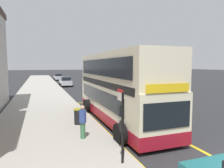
{
  "coord_description": "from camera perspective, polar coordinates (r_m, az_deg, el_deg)",
  "views": [
    {
      "loc": [
        -7.29,
        -4.79,
        3.63
      ],
      "look_at": [
        -2.18,
        9.34,
        2.23
      ],
      "focal_mm": 32.44,
      "sensor_mm": 36.0,
      "label": 1
    }
  ],
  "objects": [
    {
      "name": "double_decker_bus",
      "position": [
        13.19,
        1.75,
        -1.51
      ],
      "size": [
        3.25,
        10.83,
        4.4
      ],
      "color": "beige",
      "rests_on": "ground"
    },
    {
      "name": "pedestrian_waiting_near_sign",
      "position": [
        9.86,
        -8.25,
        -10.19
      ],
      "size": [
        0.34,
        0.34,
        1.6
      ],
      "color": "#3F724C",
      "rests_on": "pavement_near"
    },
    {
      "name": "pavement_near",
      "position": [
        36.96,
        -19.35,
        -0.52
      ],
      "size": [
        6.0,
        76.0,
        0.14
      ],
      "primitive_type": "cube",
      "color": "#A39E93",
      "rests_on": "ground"
    },
    {
      "name": "parked_car_silver_across",
      "position": [
        50.88,
        -14.96,
        1.94
      ],
      "size": [
        2.09,
        4.2,
        1.62
      ],
      "rotation": [
        0.0,
        0.0,
        0.01
      ],
      "color": "#B2B5BA",
      "rests_on": "ground"
    },
    {
      "name": "ground_plane",
      "position": [
        37.68,
        -8.65,
        -0.28
      ],
      "size": [
        260.0,
        260.0,
        0.0
      ],
      "primitive_type": "plane",
      "color": "#28282B"
    },
    {
      "name": "litter_bin",
      "position": [
        12.31,
        -9.57,
        -8.96
      ],
      "size": [
        0.48,
        0.48,
        0.94
      ],
      "color": "black",
      "rests_on": "pavement_near"
    },
    {
      "name": "bus_stop_sign",
      "position": [
        7.31,
        2.79,
        -10.07
      ],
      "size": [
        0.09,
        0.51,
        2.62
      ],
      "color": "black",
      "rests_on": "pavement_near"
    },
    {
      "name": "parked_car_silver_distant",
      "position": [
        52.86,
        -6.6,
        2.2
      ],
      "size": [
        2.09,
        4.2,
        1.62
      ],
      "rotation": [
        0.0,
        0.0,
        -0.04
      ],
      "color": "#B2B5BA",
      "rests_on": "ground"
    },
    {
      "name": "bus_bay_markings",
      "position": [
        13.59,
        1.95,
        -10.16
      ],
      "size": [
        3.18,
        14.34,
        0.01
      ],
      "color": "gold",
      "rests_on": "ground"
    },
    {
      "name": "parked_car_silver_far",
      "position": [
        35.92,
        -12.95,
        0.65
      ],
      "size": [
        2.09,
        4.2,
        1.62
      ],
      "rotation": [
        0.0,
        0.0,
        0.01
      ],
      "color": "#B2B5BA",
      "rests_on": "ground"
    }
  ]
}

